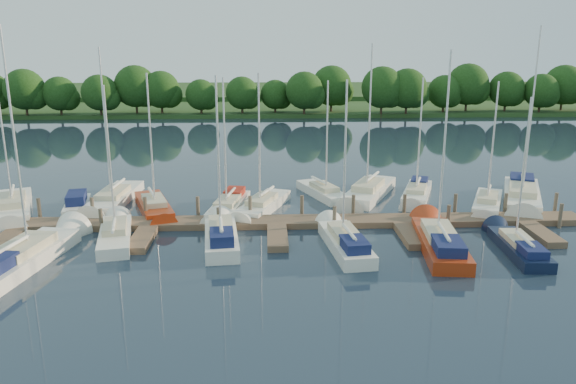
{
  "coord_description": "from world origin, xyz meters",
  "views": [
    {
      "loc": [
        -0.59,
        -26.53,
        11.48
      ],
      "look_at": [
        0.75,
        8.0,
        2.2
      ],
      "focal_mm": 35.0,
      "sensor_mm": 36.0,
      "label": 1
    }
  ],
  "objects_px": {
    "sailboat_n_0": "(13,210)",
    "motorboat": "(77,206)",
    "sailboat_n_5": "(261,207)",
    "sailboat_s_2": "(221,237)",
    "dock": "(277,225)"
  },
  "relations": [
    {
      "from": "sailboat_n_0",
      "to": "motorboat",
      "type": "distance_m",
      "value": 4.19
    },
    {
      "from": "sailboat_n_5",
      "to": "sailboat_s_2",
      "type": "relative_size",
      "value": 0.97
    },
    {
      "from": "motorboat",
      "to": "sailboat_s_2",
      "type": "distance_m",
      "value": 12.6
    },
    {
      "from": "sailboat_s_2",
      "to": "sailboat_n_5",
      "type": "bearing_deg",
      "value": 64.12
    },
    {
      "from": "motorboat",
      "to": "sailboat_s_2",
      "type": "xyz_separation_m",
      "value": [
        10.58,
        -6.84,
        0.01
      ]
    },
    {
      "from": "motorboat",
      "to": "sailboat_n_0",
      "type": "bearing_deg",
      "value": -5.57
    },
    {
      "from": "sailboat_n_0",
      "to": "sailboat_s_2",
      "type": "bearing_deg",
      "value": 135.76
    },
    {
      "from": "dock",
      "to": "sailboat_n_0",
      "type": "xyz_separation_m",
      "value": [
        -18.07,
        3.82,
        0.08
      ]
    },
    {
      "from": "sailboat_n_0",
      "to": "motorboat",
      "type": "height_order",
      "value": "sailboat_n_0"
    },
    {
      "from": "dock",
      "to": "sailboat_s_2",
      "type": "distance_m",
      "value": 4.18
    },
    {
      "from": "dock",
      "to": "sailboat_s_2",
      "type": "bearing_deg",
      "value": -142.65
    },
    {
      "from": "dock",
      "to": "sailboat_n_5",
      "type": "distance_m",
      "value": 3.99
    },
    {
      "from": "motorboat",
      "to": "sailboat_n_5",
      "type": "distance_m",
      "value": 12.91
    },
    {
      "from": "motorboat",
      "to": "sailboat_n_5",
      "type": "height_order",
      "value": "sailboat_n_5"
    },
    {
      "from": "dock",
      "to": "sailboat_n_0",
      "type": "distance_m",
      "value": 18.47
    }
  ]
}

